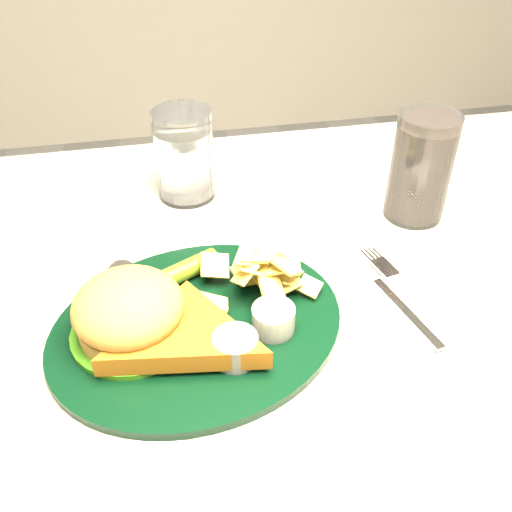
{
  "coord_description": "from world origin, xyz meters",
  "views": [
    {
      "loc": [
        -0.1,
        -0.51,
        1.2
      ],
      "look_at": [
        -0.0,
        -0.01,
        0.8
      ],
      "focal_mm": 40.0,
      "sensor_mm": 36.0,
      "label": 1
    }
  ],
  "objects_px": {
    "dinner_plate": "(196,305)",
    "fork_napkin": "(403,307)",
    "water_glass": "(184,155)",
    "cola_glass": "(421,168)",
    "table": "(256,462)"
  },
  "relations": [
    {
      "from": "dinner_plate",
      "to": "fork_napkin",
      "type": "relative_size",
      "value": 2.04
    },
    {
      "from": "water_glass",
      "to": "fork_napkin",
      "type": "relative_size",
      "value": 0.82
    },
    {
      "from": "cola_glass",
      "to": "fork_napkin",
      "type": "height_order",
      "value": "cola_glass"
    },
    {
      "from": "water_glass",
      "to": "cola_glass",
      "type": "bearing_deg",
      "value": -20.67
    },
    {
      "from": "table",
      "to": "water_glass",
      "type": "xyz_separation_m",
      "value": [
        -0.06,
        0.22,
        0.44
      ]
    },
    {
      "from": "dinner_plate",
      "to": "cola_glass",
      "type": "height_order",
      "value": "cola_glass"
    },
    {
      "from": "cola_glass",
      "to": "fork_napkin",
      "type": "relative_size",
      "value": 0.94
    },
    {
      "from": "water_glass",
      "to": "fork_napkin",
      "type": "height_order",
      "value": "water_glass"
    },
    {
      "from": "fork_napkin",
      "to": "cola_glass",
      "type": "bearing_deg",
      "value": 50.76
    },
    {
      "from": "table",
      "to": "cola_glass",
      "type": "distance_m",
      "value": 0.52
    },
    {
      "from": "dinner_plate",
      "to": "water_glass",
      "type": "bearing_deg",
      "value": 69.32
    },
    {
      "from": "cola_glass",
      "to": "fork_napkin",
      "type": "bearing_deg",
      "value": -116.4
    },
    {
      "from": "table",
      "to": "water_glass",
      "type": "relative_size",
      "value": 9.17
    },
    {
      "from": "water_glass",
      "to": "dinner_plate",
      "type": "bearing_deg",
      "value": -93.65
    },
    {
      "from": "table",
      "to": "water_glass",
      "type": "distance_m",
      "value": 0.5
    }
  ]
}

